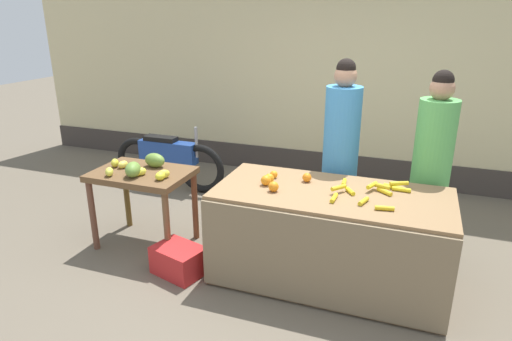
# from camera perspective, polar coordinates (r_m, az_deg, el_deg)

# --- Properties ---
(ground_plane) EXTENTS (24.00, 24.00, 0.00)m
(ground_plane) POSITION_cam_1_polar(r_m,az_deg,el_deg) (4.19, 3.52, -12.54)
(ground_plane) COLOR #665B4C
(market_wall_back) EXTENTS (9.79, 0.23, 3.24)m
(market_wall_back) POSITION_cam_1_polar(r_m,az_deg,el_deg) (6.20, 11.20, 13.28)
(market_wall_back) COLOR beige
(market_wall_back) RESTS_ON ground
(fruit_stall_counter) EXTENTS (1.95, 0.93, 0.83)m
(fruit_stall_counter) POSITION_cam_1_polar(r_m,az_deg,el_deg) (3.90, 9.37, -8.44)
(fruit_stall_counter) COLOR olive
(fruit_stall_counter) RESTS_ON ground
(side_table_wooden) EXTENTS (0.93, 0.65, 0.78)m
(side_table_wooden) POSITION_cam_1_polar(r_m,az_deg,el_deg) (4.48, -14.38, -1.50)
(side_table_wooden) COLOR brown
(side_table_wooden) RESTS_ON ground
(banana_bunch_pile) EXTENTS (0.62, 0.57, 0.07)m
(banana_bunch_pile) POSITION_cam_1_polar(r_m,az_deg,el_deg) (3.75, 14.61, -2.53)
(banana_bunch_pile) COLOR gold
(banana_bunch_pile) RESTS_ON fruit_stall_counter
(orange_pile) EXTENTS (0.40, 0.40, 0.09)m
(orange_pile) POSITION_cam_1_polar(r_m,az_deg,el_deg) (3.83, 2.70, -1.24)
(orange_pile) COLOR orange
(orange_pile) RESTS_ON fruit_stall_counter
(mango_papaya_pile) EXTENTS (0.74, 0.53, 0.14)m
(mango_papaya_pile) POSITION_cam_1_polar(r_m,az_deg,el_deg) (4.38, -14.58, 0.46)
(mango_papaya_pile) COLOR gold
(mango_papaya_pile) RESTS_ON side_table_wooden
(vendor_woman_blue_shirt) EXTENTS (0.34, 0.34, 1.85)m
(vendor_woman_blue_shirt) POSITION_cam_1_polar(r_m,az_deg,el_deg) (4.36, 10.79, 1.95)
(vendor_woman_blue_shirt) COLOR #33333D
(vendor_woman_blue_shirt) RESTS_ON ground
(vendor_woman_green_shirt) EXTENTS (0.34, 0.34, 1.78)m
(vendor_woman_green_shirt) POSITION_cam_1_polar(r_m,az_deg,el_deg) (4.32, 21.58, 0.21)
(vendor_woman_green_shirt) COLOR #33333D
(vendor_woman_green_shirt) RESTS_ON ground
(parked_motorcycle) EXTENTS (1.60, 0.18, 0.88)m
(parked_motorcycle) POSITION_cam_1_polar(r_m,az_deg,el_deg) (5.99, -11.19, 1.44)
(parked_motorcycle) COLOR black
(parked_motorcycle) RESTS_ON ground
(produce_crate) EXTENTS (0.51, 0.43, 0.26)m
(produce_crate) POSITION_cam_1_polar(r_m,az_deg,el_deg) (4.12, -9.90, -11.30)
(produce_crate) COLOR red
(produce_crate) RESTS_ON ground
(produce_sack) EXTENTS (0.44, 0.40, 0.51)m
(produce_sack) POSITION_cam_1_polar(r_m,az_deg,el_deg) (4.80, -2.75, -4.68)
(produce_sack) COLOR tan
(produce_sack) RESTS_ON ground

